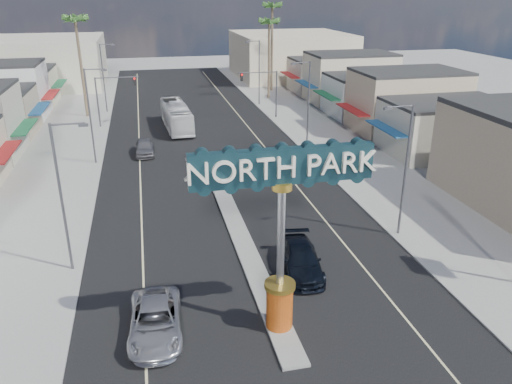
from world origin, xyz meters
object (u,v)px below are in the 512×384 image
streetlight_r_near (404,165)px  palm_right_far (272,11)px  streetlight_l_near (63,192)px  gateway_sign (281,220)px  palm_right_mid (269,26)px  traffic_signal_right (263,85)px  streetlight_l_far (104,75)px  suv_right (301,260)px  streetlight_r_mid (307,101)px  streetlight_r_far (258,69)px  suv_left (155,321)px  traffic_signal_left (112,91)px  streetlight_l_mid (91,112)px  palm_left_far (76,25)px  car_parked_left (145,147)px  city_bus (176,116)px

streetlight_r_near → palm_right_far: bearing=85.0°
streetlight_l_near → palm_right_far: palm_right_far is taller
gateway_sign → palm_right_mid: size_ratio=0.76×
traffic_signal_right → streetlight_l_far: size_ratio=0.67×
streetlight_l_near → suv_right: size_ratio=1.67×
streetlight_r_mid → palm_right_far: palm_right_far is taller
streetlight_r_far → suv_left: streetlight_r_far is taller
streetlight_r_mid → suv_right: bearing=-108.6°
traffic_signal_left → streetlight_r_near: (19.62, -33.99, 0.79)m
streetlight_l_near → streetlight_r_far: 46.90m
gateway_sign → streetlight_l_mid: (-10.43, 28.02, -0.86)m
streetlight_l_mid → palm_left_far: (-2.57, 20.00, 6.43)m
palm_right_mid → palm_right_far: 6.57m
suv_left → suv_right: bearing=27.6°
streetlight_r_far → suv_right: streetlight_r_far is taller
suv_right → car_parked_left: size_ratio=1.17×
streetlight_l_near → city_bus: size_ratio=0.82×
streetlight_r_near → streetlight_r_far: same height
palm_left_far → palm_right_mid: size_ratio=1.08×
traffic_signal_right → palm_left_far: size_ratio=0.46×
streetlight_r_mid → palm_left_far: (-23.43, 20.00, 6.43)m
streetlight_r_mid → streetlight_r_far: (0.00, 22.00, 0.00)m
suv_right → city_bus: size_ratio=0.49×
streetlight_l_near → streetlight_l_mid: (0.00, 20.00, 0.00)m
streetlight_l_far → suv_right: 47.15m
streetlight_r_far → car_parked_left: streetlight_r_far is taller
suv_left → car_parked_left: car_parked_left is taller
traffic_signal_right → streetlight_r_far: (1.25, 8.01, 0.79)m
streetlight_r_near → suv_right: streetlight_r_near is taller
streetlight_l_far → palm_right_far: palm_right_far is taller
palm_left_far → streetlight_r_near: bearing=-59.6°
car_parked_left → gateway_sign: bearing=-78.7°
streetlight_l_near → palm_left_far: (-2.57, 40.00, 6.43)m
streetlight_r_far → city_bus: streetlight_r_far is taller
streetlight_l_mid → city_bus: streetlight_l_mid is taller
traffic_signal_left → streetlight_r_far: streetlight_r_far is taller
suv_right → gateway_sign: bearing=-110.4°
streetlight_l_far → car_parked_left: bearing=-77.4°
streetlight_r_near → suv_left: (-16.39, -7.11, -4.31)m
traffic_signal_left → streetlight_l_near: (-1.25, -33.99, 0.79)m
streetlight_l_far → traffic_signal_left: bearing=-81.1°
traffic_signal_right → car_parked_left: size_ratio=1.30×
streetlight_r_mid → palm_right_mid: palm_right_mid is taller
streetlight_r_far → traffic_signal_left: bearing=-157.8°
streetlight_r_near → traffic_signal_right: bearing=92.1°
streetlight_r_mid → streetlight_r_far: same height
gateway_sign → suv_right: gateway_sign is taller
streetlight_r_far → streetlight_l_far: bearing=180.0°
suv_left → traffic_signal_right: bearing=72.4°
city_bus → palm_right_mid: bearing=40.7°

